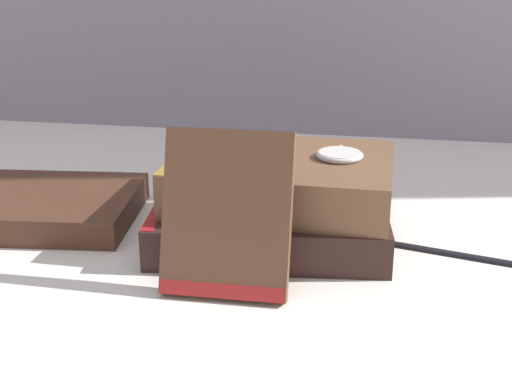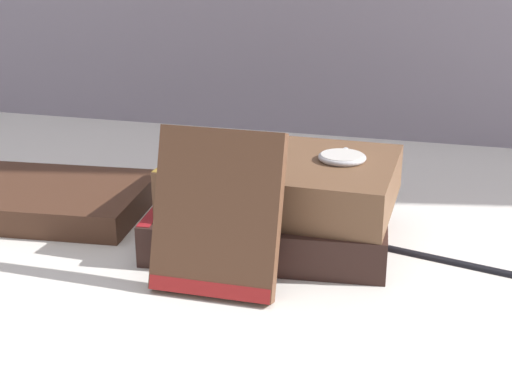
% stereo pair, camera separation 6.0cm
% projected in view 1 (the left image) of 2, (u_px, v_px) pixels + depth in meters
% --- Properties ---
extents(ground_plane, '(3.00, 3.00, 0.00)m').
position_uv_depth(ground_plane, '(250.00, 239.00, 0.70)').
color(ground_plane, white).
extents(book_flat_bottom, '(0.23, 0.18, 0.04)m').
position_uv_depth(book_flat_bottom, '(265.00, 221.00, 0.69)').
color(book_flat_bottom, '#331E19').
rests_on(book_flat_bottom, ground_plane).
extents(book_flat_top, '(0.21, 0.16, 0.04)m').
position_uv_depth(book_flat_top, '(277.00, 179.00, 0.68)').
color(book_flat_top, brown).
rests_on(book_flat_top, book_flat_bottom).
extents(book_side_left, '(0.22, 0.17, 0.03)m').
position_uv_depth(book_side_left, '(29.00, 206.00, 0.74)').
color(book_side_left, '#4C2D1E').
rests_on(book_side_left, ground_plane).
extents(book_leaning_front, '(0.11, 0.06, 0.13)m').
position_uv_depth(book_leaning_front, '(224.00, 220.00, 0.58)').
color(book_leaning_front, brown).
rests_on(book_leaning_front, ground_plane).
extents(pocket_watch, '(0.05, 0.05, 0.01)m').
position_uv_depth(pocket_watch, '(340.00, 155.00, 0.67)').
color(pocket_watch, silver).
rests_on(pocket_watch, book_flat_top).
extents(reading_glasses, '(0.11, 0.07, 0.00)m').
position_uv_depth(reading_glasses, '(264.00, 182.00, 0.85)').
color(reading_glasses, black).
rests_on(reading_glasses, ground_plane).
extents(fountain_pen, '(0.14, 0.04, 0.01)m').
position_uv_depth(fountain_pen, '(464.00, 253.00, 0.66)').
color(fountain_pen, black).
rests_on(fountain_pen, ground_plane).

